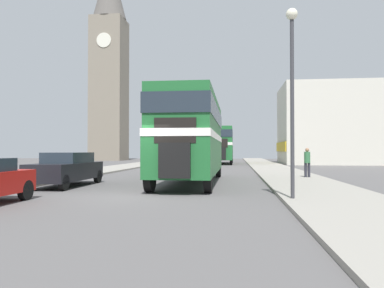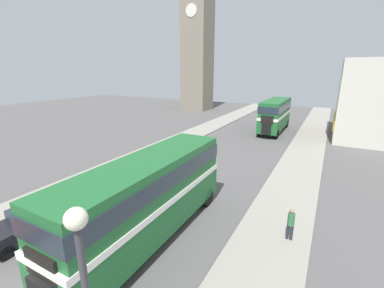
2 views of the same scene
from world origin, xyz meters
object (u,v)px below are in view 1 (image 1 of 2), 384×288
(pedestrian_walking, at_px, (307,161))
(street_lamp, at_px, (292,74))
(bus_distant, at_px, (222,143))
(car_parked_mid, at_px, (67,169))
(church_tower, at_px, (109,56))
(double_decker_bus, at_px, (192,133))

(pedestrian_walking, relative_size, street_lamp, 0.27)
(bus_distant, distance_m, pedestrian_walking, 24.09)
(car_parked_mid, bearing_deg, church_tower, 106.76)
(street_lamp, relative_size, church_tower, 0.18)
(bus_distant, xyz_separation_m, pedestrian_walking, (5.47, -23.41, -1.51))
(bus_distant, distance_m, street_lamp, 33.03)
(street_lamp, xyz_separation_m, church_tower, (-21.85, 46.15, 12.86))
(double_decker_bus, distance_m, church_tower, 45.91)
(double_decker_bus, xyz_separation_m, pedestrian_walking, (6.05, 2.99, -1.42))
(street_lamp, height_order, church_tower, church_tower)
(car_parked_mid, relative_size, pedestrian_walking, 2.82)
(street_lamp, bearing_deg, double_decker_bus, 120.90)
(car_parked_mid, bearing_deg, bus_distant, 78.36)
(car_parked_mid, height_order, pedestrian_walking, pedestrian_walking)
(double_decker_bus, bearing_deg, car_parked_mid, -156.61)
(double_decker_bus, height_order, church_tower, church_tower)
(double_decker_bus, height_order, street_lamp, street_lamp)
(bus_distant, xyz_separation_m, church_tower, (-18.57, 13.31, 14.28))
(double_decker_bus, bearing_deg, church_tower, 114.37)
(car_parked_mid, relative_size, street_lamp, 0.77)
(double_decker_bus, relative_size, car_parked_mid, 2.36)
(bus_distant, height_order, pedestrian_walking, bus_distant)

